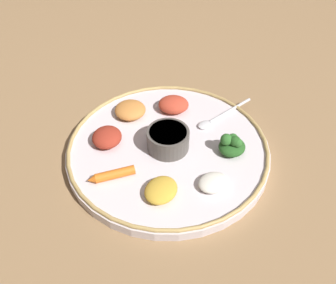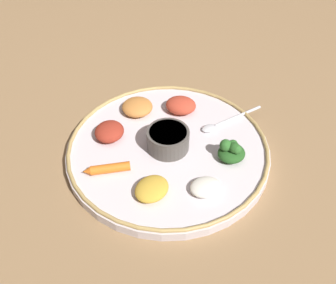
% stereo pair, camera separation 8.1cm
% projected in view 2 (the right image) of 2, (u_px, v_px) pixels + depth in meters
% --- Properties ---
extents(ground_plane, '(2.40, 2.40, 0.00)m').
position_uv_depth(ground_plane, '(168.00, 154.00, 0.84)').
color(ground_plane, olive).
extents(platter, '(0.43, 0.43, 0.02)m').
position_uv_depth(platter, '(168.00, 150.00, 0.83)').
color(platter, silver).
rests_on(platter, ground_plane).
extents(platter_rim, '(0.43, 0.43, 0.01)m').
position_uv_depth(platter_rim, '(168.00, 146.00, 0.82)').
color(platter_rim, tan).
rests_on(platter_rim, platter).
extents(center_bowl, '(0.09, 0.09, 0.04)m').
position_uv_depth(center_bowl, '(168.00, 139.00, 0.81)').
color(center_bowl, '#4C4742').
rests_on(center_bowl, platter).
extents(spoon, '(0.17, 0.05, 0.01)m').
position_uv_depth(spoon, '(223.00, 123.00, 0.87)').
color(spoon, silver).
rests_on(spoon, platter).
extents(greens_pile, '(0.07, 0.07, 0.05)m').
position_uv_depth(greens_pile, '(231.00, 151.00, 0.79)').
color(greens_pile, '#23511E').
rests_on(greens_pile, platter).
extents(carrot_near_spoon, '(0.09, 0.06, 0.02)m').
position_uv_depth(carrot_near_spoon, '(107.00, 169.00, 0.77)').
color(carrot_near_spoon, orange).
rests_on(carrot_near_spoon, platter).
extents(mound_berbere_red, '(0.09, 0.09, 0.03)m').
position_uv_depth(mound_berbere_red, '(181.00, 105.00, 0.90)').
color(mound_berbere_red, '#B73D28').
rests_on(mound_berbere_red, platter).
extents(mound_rice_white, '(0.07, 0.07, 0.02)m').
position_uv_depth(mound_rice_white, '(205.00, 187.00, 0.73)').
color(mound_rice_white, silver).
rests_on(mound_rice_white, platter).
extents(mound_lentil_yellow, '(0.08, 0.07, 0.02)m').
position_uv_depth(mound_lentil_yellow, '(152.00, 189.00, 0.73)').
color(mound_lentil_yellow, gold).
rests_on(mound_lentil_yellow, platter).
extents(mound_beet, '(0.09, 0.09, 0.03)m').
position_uv_depth(mound_beet, '(109.00, 131.00, 0.83)').
color(mound_beet, maroon).
rests_on(mound_beet, platter).
extents(mound_squash, '(0.09, 0.09, 0.03)m').
position_uv_depth(mound_squash, '(137.00, 107.00, 0.90)').
color(mound_squash, '#C67A38').
rests_on(mound_squash, platter).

